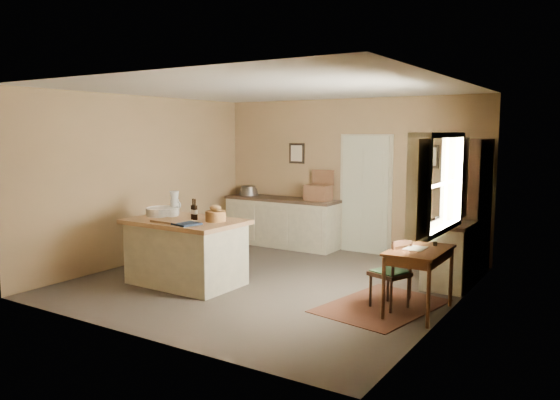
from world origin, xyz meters
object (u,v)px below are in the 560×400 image
(work_island, at_px, (186,250))
(sideboard, at_px, (282,220))
(writing_desk, at_px, (419,257))
(shelving_unit, at_px, (476,208))
(right_cabinet, at_px, (451,253))
(desk_chair, at_px, (390,274))

(work_island, relative_size, sideboard, 0.73)
(sideboard, distance_m, writing_desk, 4.16)
(work_island, bearing_deg, writing_desk, 10.24)
(shelving_unit, bearing_deg, right_cabinet, -102.51)
(right_cabinet, bearing_deg, work_island, -148.72)
(writing_desk, relative_size, desk_chair, 1.15)
(sideboard, bearing_deg, desk_chair, -38.34)
(work_island, bearing_deg, right_cabinet, 32.18)
(writing_desk, height_order, desk_chair, desk_chair)
(work_island, relative_size, shelving_unit, 0.80)
(desk_chair, xyz_separation_m, shelving_unit, (0.51, 2.09, 0.59))
(sideboard, xyz_separation_m, writing_desk, (3.39, -2.40, 0.19))
(writing_desk, height_order, shelving_unit, shelving_unit)
(sideboard, height_order, shelving_unit, shelving_unit)
(work_island, distance_m, sideboard, 2.93)
(shelving_unit, bearing_deg, desk_chair, -103.61)
(desk_chair, relative_size, shelving_unit, 0.42)
(work_island, bearing_deg, desk_chair, 11.33)
(work_island, xyz_separation_m, writing_desk, (3.15, 0.52, 0.19))
(sideboard, bearing_deg, shelving_unit, -5.07)
(right_cabinet, bearing_deg, desk_chair, -104.14)
(sideboard, height_order, writing_desk, sideboard)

